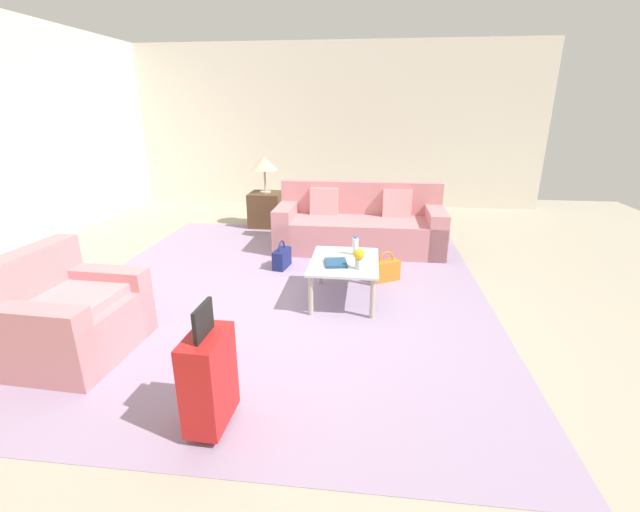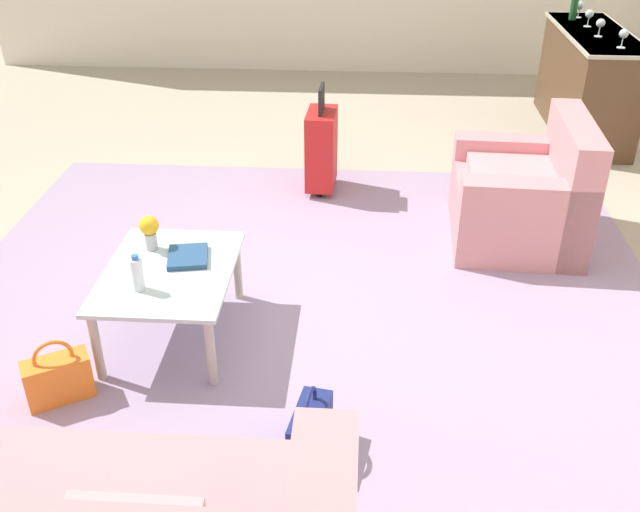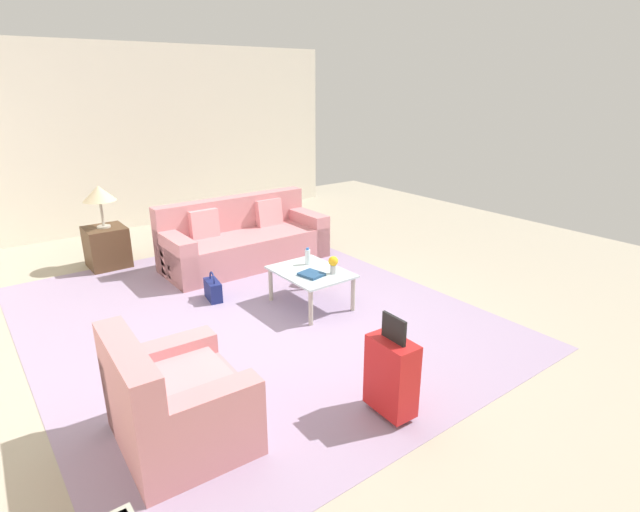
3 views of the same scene
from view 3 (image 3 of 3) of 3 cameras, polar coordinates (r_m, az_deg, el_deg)
ground_plane at (r=5.31m, az=-2.85°, el=-8.49°), size 12.00×12.00×0.00m
wall_right at (r=9.38m, az=-21.25°, el=12.39°), size 0.12×8.00×3.10m
area_rug at (r=5.68m, az=-7.98°, el=-6.70°), size 5.20×4.40×0.01m
couch at (r=7.23m, az=-8.86°, el=1.64°), size 0.94×2.31×0.91m
armchair at (r=3.83m, az=-16.57°, el=-16.25°), size 1.02×0.89×0.87m
coffee_table at (r=5.71m, az=-1.05°, el=-2.25°), size 0.91×0.69×0.43m
water_bottle at (r=5.87m, az=-1.42°, el=-0.08°), size 0.06×0.06×0.20m
coffee_table_book at (r=5.55m, az=-0.99°, el=-2.10°), size 0.28×0.26×0.03m
flower_vase at (r=5.57m, az=1.52°, el=-0.84°), size 0.11×0.11×0.21m
side_table at (r=7.60m, az=-23.18°, el=0.96°), size 0.53×0.53×0.57m
table_lamp at (r=7.42m, az=-23.94°, el=6.48°), size 0.44×0.44×0.58m
suitcase_red at (r=3.96m, az=8.17°, el=-13.26°), size 0.41×0.24×0.85m
handbag_navy at (r=6.10m, az=-12.13°, el=-3.78°), size 0.34×0.19×0.36m
handbag_orange at (r=6.48m, az=-0.81°, el=-1.92°), size 0.28×0.35×0.36m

